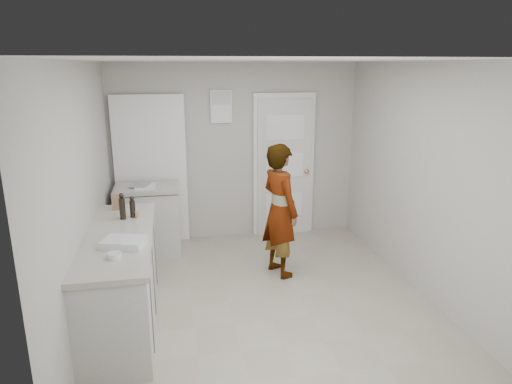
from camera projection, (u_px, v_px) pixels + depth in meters
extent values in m
plane|color=#A49A8A|center=(264.00, 298.00, 4.97)|extent=(4.00, 4.00, 0.00)
plane|color=#A8A69F|center=(236.00, 152.00, 6.53)|extent=(3.50, 0.00, 3.50)
plane|color=#A8A69F|center=(333.00, 273.00, 2.75)|extent=(3.50, 0.00, 3.50)
plane|color=#A8A69F|center=(84.00, 197.00, 4.32)|extent=(0.00, 4.00, 4.00)
plane|color=#A8A69F|center=(422.00, 180.00, 4.95)|extent=(0.00, 4.00, 4.00)
plane|color=silver|center=(265.00, 60.00, 4.30)|extent=(4.00, 4.00, 0.00)
cube|color=silver|center=(284.00, 168.00, 6.66)|extent=(0.80, 0.05, 2.00)
cube|color=white|center=(284.00, 166.00, 6.68)|extent=(0.90, 0.04, 2.10)
sphere|color=tan|center=(307.00, 171.00, 6.68)|extent=(0.07, 0.07, 0.07)
cube|color=white|center=(221.00, 107.00, 6.29)|extent=(0.30, 0.02, 0.45)
cube|color=black|center=(151.00, 172.00, 6.35)|extent=(0.90, 0.05, 2.04)
cube|color=white|center=(151.00, 172.00, 6.31)|extent=(0.98, 0.02, 2.10)
cube|color=silver|center=(122.00, 282.00, 4.41)|extent=(0.60, 1.90, 0.86)
cube|color=black|center=(125.00, 318.00, 4.51)|extent=(0.56, 1.86, 0.08)
cube|color=#B3B0A4|center=(118.00, 237.00, 4.28)|extent=(0.64, 1.96, 0.05)
cube|color=silver|center=(149.00, 222.00, 6.10)|extent=(0.80, 0.55, 0.86)
cube|color=black|center=(151.00, 249.00, 6.20)|extent=(0.75, 0.54, 0.08)
cube|color=#B3B0A4|center=(147.00, 188.00, 5.97)|extent=(0.84, 0.61, 0.05)
imported|color=silver|center=(280.00, 210.00, 5.38)|extent=(0.57, 0.68, 1.60)
cube|color=#896344|center=(117.00, 202.00, 4.98)|extent=(0.11, 0.05, 0.18)
cylinder|color=tan|center=(137.00, 215.00, 4.73)|extent=(0.05, 0.05, 0.07)
cylinder|color=black|center=(133.00, 209.00, 4.74)|extent=(0.06, 0.06, 0.18)
sphere|color=black|center=(132.00, 198.00, 4.71)|extent=(0.05, 0.05, 0.05)
cylinder|color=black|center=(122.00, 209.00, 4.67)|extent=(0.06, 0.06, 0.23)
sphere|color=black|center=(121.00, 195.00, 4.63)|extent=(0.05, 0.05, 0.05)
cube|color=silver|center=(124.00, 242.00, 4.00)|extent=(0.42, 0.35, 0.06)
cube|color=white|center=(124.00, 243.00, 4.00)|extent=(0.36, 0.29, 0.05)
cylinder|color=silver|center=(114.00, 255.00, 3.75)|extent=(0.12, 0.12, 0.04)
sphere|color=white|center=(112.00, 256.00, 3.73)|extent=(0.04, 0.04, 0.04)
sphere|color=white|center=(117.00, 255.00, 3.76)|extent=(0.04, 0.04, 0.04)
cube|color=white|center=(145.00, 186.00, 5.94)|extent=(0.26, 0.33, 0.01)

